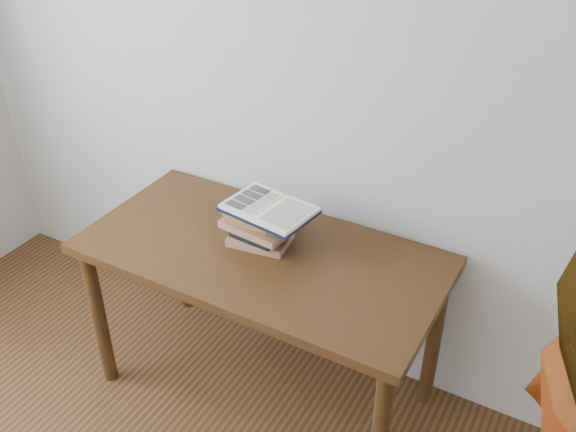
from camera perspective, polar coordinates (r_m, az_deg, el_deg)
The scene contains 3 objects.
desk at distance 2.50m, azimuth -2.35°, elevation -4.91°, with size 1.39×0.70×0.75m.
book_stack at distance 2.46m, azimuth -2.63°, elevation -0.83°, with size 0.28×0.21×0.14m.
open_book at distance 2.40m, azimuth -1.68°, elevation 0.65°, with size 0.35×0.27×0.03m.
Camera 1 is at (1.12, -0.29, 2.18)m, focal length 40.00 mm.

